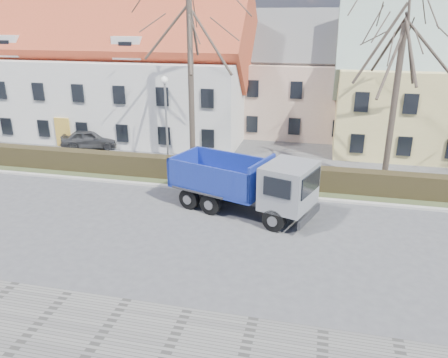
% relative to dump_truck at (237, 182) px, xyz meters
% --- Properties ---
extents(ground, '(120.00, 120.00, 0.00)m').
position_rel_dump_truck_xyz_m(ground, '(-2.20, -2.38, -1.52)').
color(ground, '#47474A').
extents(sidewalk_near, '(80.00, 5.00, 0.08)m').
position_rel_dump_truck_xyz_m(sidewalk_near, '(-2.20, -10.88, -1.48)').
color(sidewalk_near, slate).
rests_on(sidewalk_near, ground).
extents(curb_far, '(80.00, 0.30, 0.12)m').
position_rel_dump_truck_xyz_m(curb_far, '(-2.20, 2.22, -1.46)').
color(curb_far, '#ADA7A0').
rests_on(curb_far, ground).
extents(grass_strip, '(80.00, 3.00, 0.10)m').
position_rel_dump_truck_xyz_m(grass_strip, '(-2.20, 3.82, -1.47)').
color(grass_strip, '#384225').
rests_on(grass_strip, ground).
extents(hedge, '(60.00, 0.90, 1.30)m').
position_rel_dump_truck_xyz_m(hedge, '(-2.20, 3.62, -0.87)').
color(hedge, black).
rests_on(hedge, ground).
extents(building_white, '(26.80, 10.80, 9.50)m').
position_rel_dump_truck_xyz_m(building_white, '(-15.20, 13.62, 3.23)').
color(building_white, silver).
rests_on(building_white, ground).
extents(building_pink, '(10.80, 8.80, 8.00)m').
position_rel_dump_truck_xyz_m(building_pink, '(1.80, 17.62, 2.48)').
color(building_pink, '#CAA58F').
rests_on(building_pink, ground).
extents(tree_1, '(9.20, 9.20, 12.65)m').
position_rel_dump_truck_xyz_m(tree_1, '(-4.20, 6.12, 4.80)').
color(tree_1, '#3B3129').
rests_on(tree_1, ground).
extents(tree_2, '(8.00, 8.00, 11.00)m').
position_rel_dump_truck_xyz_m(tree_2, '(7.80, 6.12, 3.98)').
color(tree_2, '#3B3129').
rests_on(tree_2, ground).
extents(dump_truck, '(8.12, 5.12, 3.05)m').
position_rel_dump_truck_xyz_m(dump_truck, '(0.00, 0.00, 0.00)').
color(dump_truck, navy).
rests_on(dump_truck, ground).
extents(streetlight, '(0.48, 0.48, 6.08)m').
position_rel_dump_truck_xyz_m(streetlight, '(-5.36, 4.62, 1.52)').
color(streetlight, gray).
rests_on(streetlight, ground).
extents(cart_frame, '(0.75, 0.46, 0.67)m').
position_rel_dump_truck_xyz_m(cart_frame, '(-4.31, 2.14, -1.19)').
color(cart_frame, silver).
rests_on(cart_frame, ground).
extents(parked_car_a, '(4.53, 2.81, 1.44)m').
position_rel_dump_truck_xyz_m(parked_car_a, '(-12.98, 8.62, -0.81)').
color(parked_car_a, '#363739').
rests_on(parked_car_a, ground).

